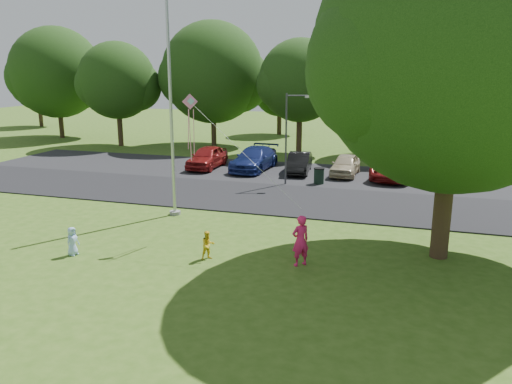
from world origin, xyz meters
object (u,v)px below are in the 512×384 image
(child_yellow, at_px, (208,245))
(kite, at_px, (193,115))
(street_lamp, at_px, (290,131))
(trash_can, at_px, (319,176))
(big_tree, at_px, (454,57))
(woman, at_px, (300,241))
(flagpole, at_px, (171,123))
(child_blue, at_px, (72,241))

(child_yellow, xyz_separation_m, kite, (-1.35, 2.03, 4.28))
(street_lamp, bearing_deg, trash_can, 3.59)
(trash_can, height_order, big_tree, big_tree)
(trash_can, xyz_separation_m, kite, (-3.05, -10.54, 4.31))
(street_lamp, bearing_deg, woman, -90.91)
(flagpole, height_order, woman, flagpole)
(child_blue, bearing_deg, trash_can, -18.42)
(street_lamp, height_order, big_tree, big_tree)
(trash_can, relative_size, kite, 0.20)
(street_lamp, distance_m, big_tree, 12.70)
(woman, xyz_separation_m, child_yellow, (-3.20, -0.38, -0.37))
(trash_can, xyz_separation_m, woman, (1.49, -12.20, 0.39))
(street_lamp, bearing_deg, child_blue, -126.38)
(child_blue, bearing_deg, kite, -41.17)
(trash_can, xyz_separation_m, child_yellow, (-1.70, -12.57, 0.02))
(trash_can, bearing_deg, flagpole, -123.61)
(child_yellow, distance_m, kite, 4.93)
(child_blue, xyz_separation_m, kite, (3.44, 3.07, 4.28))
(woman, bearing_deg, child_yellow, -35.85)
(flagpole, relative_size, child_blue, 9.61)
(flagpole, bearing_deg, child_blue, -102.20)
(street_lamp, xyz_separation_m, child_blue, (-4.86, -13.03, -2.59))
(child_yellow, bearing_deg, trash_can, 38.08)
(trash_can, bearing_deg, kite, -106.14)
(street_lamp, distance_m, kite, 10.21)
(street_lamp, xyz_separation_m, kite, (-1.43, -9.97, 1.69))
(big_tree, bearing_deg, child_blue, -164.08)
(trash_can, relative_size, woman, 0.55)
(flagpole, xyz_separation_m, child_blue, (-1.23, -5.71, -3.65))
(street_lamp, distance_m, trash_can, 3.14)
(flagpole, distance_m, child_blue, 6.89)
(kite, bearing_deg, child_blue, -166.77)
(flagpole, xyz_separation_m, big_tree, (11.20, -2.16, 2.69))
(child_blue, relative_size, kite, 0.21)
(kite, bearing_deg, street_lamp, 53.31)
(big_tree, xyz_separation_m, child_blue, (-12.43, -3.55, -6.33))
(big_tree, xyz_separation_m, kite, (-9.00, -0.48, -2.05))
(child_yellow, xyz_separation_m, child_blue, (-4.78, -1.03, 0.01))
(woman, distance_m, child_blue, 8.11)
(street_lamp, xyz_separation_m, child_yellow, (-0.08, -12.00, -2.60))
(big_tree, distance_m, kite, 9.24)
(woman, bearing_deg, trash_can, -125.60)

